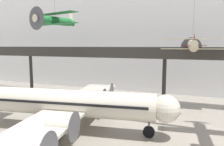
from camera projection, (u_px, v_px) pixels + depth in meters
The scene contains 5 objects.
hangar_back_wall at pixel (171, 30), 45.76m from camera, with size 140.00×3.00×26.62m.
mezzanine_walkway at pixel (164, 57), 37.91m from camera, with size 110.00×3.20×9.92m.
airliner_silver_main at pixel (62, 103), 26.07m from camera, with size 27.54×31.57×9.38m.
suspended_plane_cream_biplane at pixel (192, 45), 33.28m from camera, with size 9.51×7.76×11.97m.
suspended_plane_green_biplane at pixel (55, 21), 35.44m from camera, with size 9.79×8.12×7.89m.
Camera 1 is at (5.55, -16.96, 10.19)m, focal length 35.00 mm.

